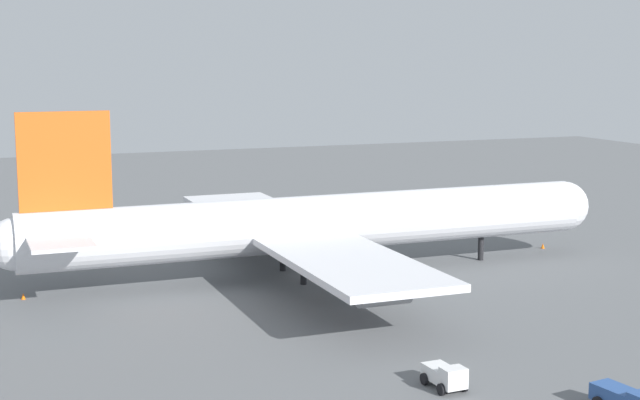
% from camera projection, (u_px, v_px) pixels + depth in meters
% --- Properties ---
extents(ground_plane, '(288.81, 288.81, 0.00)m').
position_uv_depth(ground_plane, '(320.00, 275.00, 106.33)').
color(ground_plane, slate).
extents(cargo_airplane, '(72.20, 58.80, 19.32)m').
position_uv_depth(cargo_airplane, '(317.00, 224.00, 105.27)').
color(cargo_airplane, silver).
rests_on(cargo_airplane, ground_plane).
extents(fuel_truck, '(5.43, 4.19, 2.36)m').
position_uv_depth(fuel_truck, '(156.00, 217.00, 137.73)').
color(fuel_truck, '#333338').
rests_on(fuel_truck, ground_plane).
extents(catering_truck, '(4.75, 3.34, 2.19)m').
position_uv_depth(catering_truck, '(544.00, 219.00, 136.90)').
color(catering_truck, silver).
rests_on(catering_truck, ground_plane).
extents(baggage_tug, '(2.39, 4.07, 2.00)m').
position_uv_depth(baggage_tug, '(445.00, 376.00, 69.71)').
color(baggage_tug, white).
rests_on(baggage_tug, ground_plane).
extents(maintenance_van, '(2.95, 5.56, 2.05)m').
position_uv_depth(maintenance_van, '(629.00, 400.00, 64.54)').
color(maintenance_van, '#2D5193').
rests_on(maintenance_van, ground_plane).
extents(safety_cone_nose, '(0.49, 0.49, 0.69)m').
position_uv_depth(safety_cone_nose, '(543.00, 246.00, 120.86)').
color(safety_cone_nose, orange).
rests_on(safety_cone_nose, ground_plane).
extents(safety_cone_tail, '(0.46, 0.46, 0.66)m').
position_uv_depth(safety_cone_tail, '(23.00, 296.00, 95.53)').
color(safety_cone_tail, orange).
rests_on(safety_cone_tail, ground_plane).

